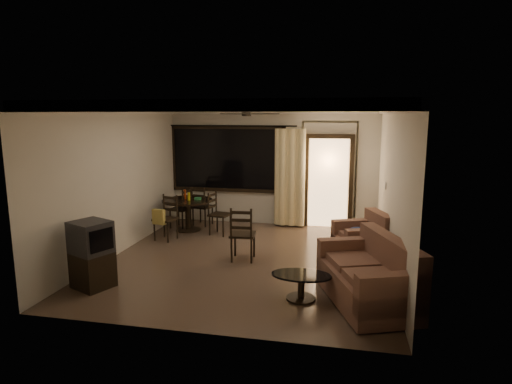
% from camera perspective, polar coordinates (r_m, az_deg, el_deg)
% --- Properties ---
extents(ground, '(5.50, 5.50, 0.00)m').
position_cam_1_polar(ground, '(7.98, -1.22, -9.01)').
color(ground, '#7F6651').
rests_on(ground, ground).
extents(room_shell, '(5.50, 6.70, 5.50)m').
position_cam_1_polar(room_shell, '(9.22, 4.81, 5.21)').
color(room_shell, beige).
rests_on(room_shell, ground).
extents(dining_table, '(1.15, 1.15, 0.94)m').
position_cam_1_polar(dining_table, '(9.95, -9.11, -1.87)').
color(dining_table, black).
rests_on(dining_table, ground).
extents(dining_chair_west, '(0.50, 0.50, 0.95)m').
position_cam_1_polar(dining_chair_west, '(10.26, -9.98, -3.16)').
color(dining_chair_west, black).
rests_on(dining_chair_west, ground).
extents(dining_chair_east, '(0.50, 0.50, 0.95)m').
position_cam_1_polar(dining_chair_east, '(9.59, -4.88, -3.99)').
color(dining_chair_east, black).
rests_on(dining_chair_east, ground).
extents(dining_chair_south, '(0.50, 0.55, 0.95)m').
position_cam_1_polar(dining_chair_south, '(9.32, -11.97, -4.44)').
color(dining_chair_south, black).
rests_on(dining_chair_south, ground).
extents(dining_chair_north, '(0.50, 0.50, 0.95)m').
position_cam_1_polar(dining_chair_north, '(10.45, -7.15, -2.85)').
color(dining_chair_north, black).
rests_on(dining_chair_north, ground).
extents(tv_cabinet, '(0.69, 0.67, 1.04)m').
position_cam_1_polar(tv_cabinet, '(7.08, -21.04, -7.77)').
color(tv_cabinet, black).
rests_on(tv_cabinet, ground).
extents(sofa, '(1.47, 1.95, 0.93)m').
position_cam_1_polar(sofa, '(6.33, 15.04, -11.00)').
color(sofa, '#4D3024').
rests_on(sofa, ground).
extents(armchair, '(1.12, 1.12, 0.87)m').
position_cam_1_polar(armchair, '(8.09, 14.21, -6.37)').
color(armchair, '#4D3024').
rests_on(armchair, ground).
extents(coffee_table, '(0.87, 0.52, 0.38)m').
position_cam_1_polar(coffee_table, '(6.31, 6.05, -11.92)').
color(coffee_table, black).
rests_on(coffee_table, ground).
extents(side_chair, '(0.48, 0.48, 1.01)m').
position_cam_1_polar(side_chair, '(7.88, -1.76, -6.96)').
color(side_chair, black).
rests_on(side_chair, ground).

